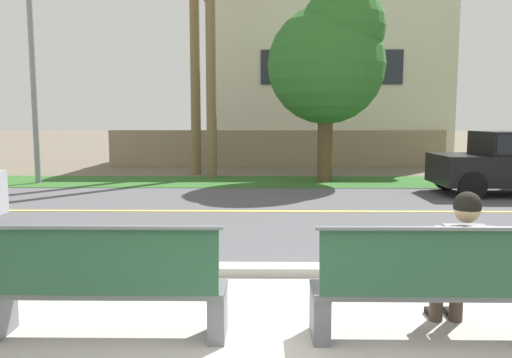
{
  "coord_description": "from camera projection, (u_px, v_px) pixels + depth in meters",
  "views": [
    {
      "loc": [
        -0.05,
        -3.56,
        1.84
      ],
      "look_at": [
        -0.15,
        3.57,
        1.0
      ],
      "focal_mm": 35.93,
      "sensor_mm": 36.0,
      "label": 1
    }
  ],
  "objects": [
    {
      "name": "ground_plane",
      "position": [
        265.0,
        200.0,
        11.69
      ],
      "size": [
        140.0,
        140.0,
        0.0
      ],
      "primitive_type": "plane",
      "color": "#665B4C"
    },
    {
      "name": "sidewalk_pavement",
      "position": [
        269.0,
        346.0,
        4.15
      ],
      "size": [
        44.0,
        3.6,
        0.01
      ],
      "primitive_type": "cube",
      "color": "#B7B2A8",
      "rests_on": "ground_plane"
    },
    {
      "name": "curb_edge",
      "position": [
        267.0,
        270.0,
        6.08
      ],
      "size": [
        44.0,
        0.3,
        0.11
      ],
      "primitive_type": "cube",
      "color": "#ADA89E",
      "rests_on": "ground_plane"
    },
    {
      "name": "street_asphalt",
      "position": [
        266.0,
        211.0,
        10.2
      ],
      "size": [
        52.0,
        8.0,
        0.01
      ],
      "primitive_type": "cube",
      "color": "#515156",
      "rests_on": "ground_plane"
    },
    {
      "name": "road_centre_line",
      "position": [
        266.0,
        211.0,
        10.2
      ],
      "size": [
        48.0,
        0.14,
        0.01
      ],
      "primitive_type": "cube",
      "color": "#E0CC4C",
      "rests_on": "ground_plane"
    },
    {
      "name": "far_verge_grass",
      "position": [
        265.0,
        182.0,
        14.99
      ],
      "size": [
        48.0,
        2.8,
        0.02
      ],
      "primitive_type": "cube",
      "color": "#2D6026",
      "rests_on": "ground_plane"
    },
    {
      "name": "bench_left",
      "position": [
        104.0,
        287.0,
        4.21
      ],
      "size": [
        2.0,
        0.48,
        1.01
      ],
      "color": "slate",
      "rests_on": "ground_plane"
    },
    {
      "name": "bench_right",
      "position": [
        435.0,
        289.0,
        4.17
      ],
      "size": [
        2.0,
        0.48,
        1.01
      ],
      "color": "slate",
      "rests_on": "ground_plane"
    },
    {
      "name": "seated_person_grey",
      "position": [
        460.0,
        258.0,
        4.31
      ],
      "size": [
        0.52,
        0.68,
        1.25
      ],
      "color": "#47382D",
      "rests_on": "ground_plane"
    },
    {
      "name": "streetlamp",
      "position": [
        33.0,
        26.0,
        14.35
      ],
      "size": [
        0.24,
        2.1,
        7.84
      ],
      "color": "gray",
      "rests_on": "ground_plane"
    },
    {
      "name": "shade_tree_far_left",
      "position": [
        330.0,
        56.0,
        14.61
      ],
      "size": [
        3.38,
        3.38,
        5.57
      ],
      "color": "brown",
      "rests_on": "ground_plane"
    },
    {
      "name": "garden_wall",
      "position": [
        277.0,
        148.0,
        19.9
      ],
      "size": [
        13.0,
        0.36,
        1.4
      ],
      "primitive_type": "cube",
      "color": "gray",
      "rests_on": "ground_plane"
    },
    {
      "name": "house_across_street",
      "position": [
        322.0,
        74.0,
        22.68
      ],
      "size": [
        10.36,
        6.91,
        7.51
      ],
      "color": "beige",
      "rests_on": "ground_plane"
    }
  ]
}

